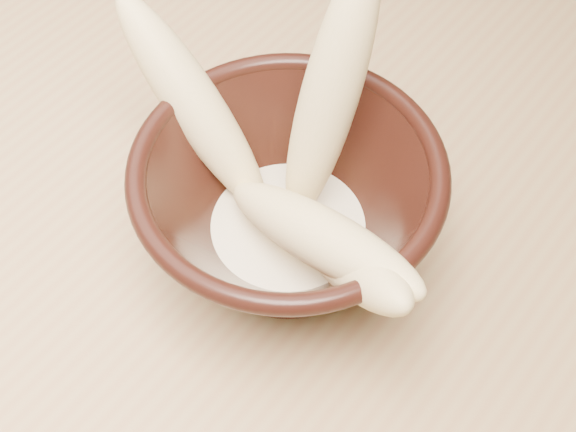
# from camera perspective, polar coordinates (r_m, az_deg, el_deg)

# --- Properties ---
(table) EXTENTS (1.20, 0.80, 0.75)m
(table) POSITION_cam_1_polar(r_m,az_deg,el_deg) (0.65, 14.08, -5.67)
(table) COLOR tan
(table) RESTS_ON ground
(bowl) EXTENTS (0.19, 0.19, 0.10)m
(bowl) POSITION_cam_1_polar(r_m,az_deg,el_deg) (0.50, -0.00, 0.59)
(bowl) COLOR black
(bowl) RESTS_ON table
(milk_puddle) EXTENTS (0.11, 0.11, 0.01)m
(milk_puddle) POSITION_cam_1_polar(r_m,az_deg,el_deg) (0.52, -0.00, -1.05)
(milk_puddle) COLOR beige
(milk_puddle) RESTS_ON bowl
(banana_upright) EXTENTS (0.04, 0.11, 0.18)m
(banana_upright) POSITION_cam_1_polar(r_m,az_deg,el_deg) (0.48, 3.00, 8.62)
(banana_upright) COLOR #E9D689
(banana_upright) RESTS_ON bowl
(banana_left) EXTENTS (0.15, 0.05, 0.13)m
(banana_left) POSITION_cam_1_polar(r_m,az_deg,el_deg) (0.52, -6.76, 7.96)
(banana_left) COLOR #E9D689
(banana_left) RESTS_ON bowl
(banana_right) EXTENTS (0.13, 0.09, 0.10)m
(banana_right) POSITION_cam_1_polar(r_m,az_deg,el_deg) (0.46, 4.63, -3.36)
(banana_right) COLOR #E9D689
(banana_right) RESTS_ON bowl
(banana_across) EXTENTS (0.16, 0.06, 0.08)m
(banana_across) POSITION_cam_1_polar(r_m,az_deg,el_deg) (0.46, 2.30, -1.50)
(banana_across) COLOR #E9D689
(banana_across) RESTS_ON bowl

